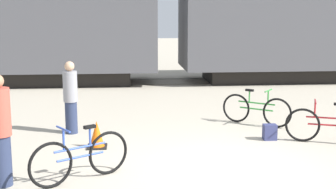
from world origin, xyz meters
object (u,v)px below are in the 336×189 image
Objects in this scene: person_in_grey at (71,97)px; freight_train at (169,5)px; bicycle_maroon at (328,126)px; bicycle_green at (256,110)px; person_in_red at (0,131)px; backpack at (270,132)px; bicycle_blue at (81,157)px; traffic_cone at (97,135)px.

freight_train is at bearing -124.28° from person_in_grey.
bicycle_maroon reaches higher than bicycle_green.
bicycle_maroon is 1.01× the size of person_in_grey.
bicycle_maroon is 0.93× the size of person_in_red.
backpack is at bearing 154.33° from person_in_grey.
person_in_grey reaches higher than bicycle_maroon.
backpack is (5.05, 2.24, -0.73)m from person_in_red.
freight_train is at bearing 99.29° from backpack.
bicycle_blue is 4.50× the size of backpack.
person_in_grey is at bearing 118.35° from traffic_cone.
bicycle_blue is (-2.42, -10.73, -2.57)m from freight_train.
person_in_grey reaches higher than backpack.
bicycle_green is at bearing 86.91° from backpack.
backpack is at bearing 3.81° from traffic_cone.
person_in_red is (-5.13, -3.60, 0.52)m from bicycle_green.
bicycle_green is (3.90, 3.50, -0.02)m from bicycle_blue.
bicycle_maroon is at bearing -1.63° from traffic_cone.
freight_train is 29.14× the size of person_in_red.
person_in_grey is (-5.45, 1.33, 0.45)m from bicycle_maroon.
traffic_cone is at bearing -104.48° from freight_train.
person_in_red is at bearing -124.47° from traffic_cone.
person_in_grey is 1.47m from traffic_cone.
person_in_red is at bearing -175.29° from bicycle_blue.
freight_train is 95.10× the size of traffic_cone.
person_in_red is 3.26× the size of traffic_cone.
backpack is at bearing 29.20° from bicycle_blue.
person_in_red is (-6.18, -1.86, 0.52)m from bicycle_maroon.
bicycle_green is 0.88× the size of person_in_grey.
person_in_grey reaches higher than bicycle_green.
person_in_red is 5.58m from backpack.
freight_train is 34.22× the size of bicycle_blue.
bicycle_green is at bearing 121.24° from bicycle_maroon.
bicycle_blue is 0.92× the size of bicycle_maroon.
person_in_grey reaches higher than traffic_cone.
bicycle_maroon is at bearing 152.97° from person_in_grey.
person_in_red is at bearing -144.95° from bicycle_green.
bicycle_green is (1.48, -7.23, -2.59)m from freight_train.
traffic_cone is (0.64, -1.19, -0.58)m from person_in_grey.
freight_train is 31.80× the size of person_in_grey.
bicycle_blue reaches higher than bicycle_green.
freight_train is 36.19× the size of bicycle_green.
person_in_red is at bearing -108.63° from freight_train.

